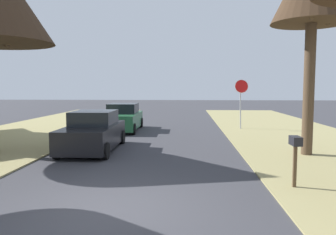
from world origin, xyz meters
name	(u,v)px	position (x,y,z in m)	size (l,w,h in m)	color
ground_plane	(109,211)	(0.00, 0.00, 0.00)	(120.00, 120.00, 0.00)	#38383D
stop_sign_far	(241,93)	(4.79, 13.64, 2.17)	(0.81, 0.58, 2.94)	#9EA0A5
parked_sedan_black	(93,132)	(-2.18, 6.53, 0.72)	(2.01, 4.43, 1.57)	black
parked_sedan_green	(123,118)	(-2.19, 12.74, 0.72)	(2.01, 4.43, 1.57)	#28663D
curbside_mailbox	(295,147)	(4.26, 1.73, 1.06)	(0.22, 0.44, 1.27)	brown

